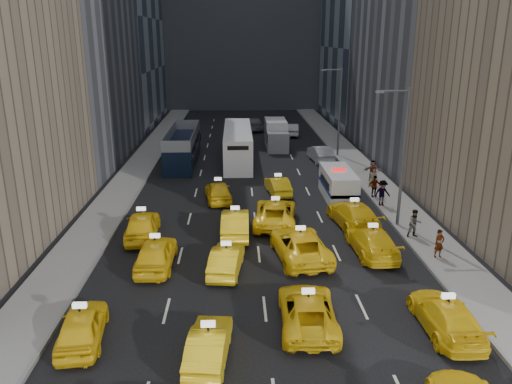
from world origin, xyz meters
The scene contains 36 objects.
ground centered at (0.00, 0.00, 0.00)m, with size 160.00×160.00×0.00m, color black.
sidewalk_west centered at (-10.50, 25.00, 0.07)m, with size 3.00×90.00×0.15m, color gray.
sidewalk_east centered at (10.50, 25.00, 0.07)m, with size 3.00×90.00×0.15m, color gray.
curb_west centered at (-9.05, 25.00, 0.09)m, with size 0.15×90.00×0.18m, color slate.
curb_east centered at (9.05, 25.00, 0.09)m, with size 0.15×90.00×0.18m, color slate.
streetlight_near centered at (9.18, 12.00, 4.92)m, with size 2.15×0.22×9.00m.
streetlight_far centered at (9.18, 32.00, 4.92)m, with size 2.15×0.22×9.00m.
taxi_4 centered at (-7.58, -0.26, 0.72)m, with size 1.71×4.25×1.45m, color yellow.
taxi_5 centered at (-2.37, -1.67, 0.67)m, with size 1.43×4.09×1.35m, color yellow.
taxi_6 centered at (1.76, 0.59, 0.71)m, with size 2.35×5.09×1.41m, color yellow.
taxi_7 centered at (7.53, -0.09, 0.72)m, with size 2.01×4.95×1.44m, color yellow.
taxi_8 centered at (-5.62, 6.57, 0.81)m, with size 1.90×4.73×1.61m, color yellow.
taxi_9 centered at (-1.81, 5.89, 0.70)m, with size 1.48×4.24×1.40m, color yellow.
taxi_10 centered at (2.29, 7.41, 0.80)m, with size 2.65×5.75×1.60m, color yellow.
taxi_11 centered at (6.48, 7.84, 0.76)m, with size 2.13×5.25×1.52m, color yellow.
taxi_12 centered at (-7.08, 10.77, 0.84)m, with size 1.98×4.92×1.68m, color yellow.
taxi_13 centered at (-1.34, 10.96, 0.79)m, with size 1.68×4.82×1.59m, color yellow.
taxi_14 centered at (1.31, 12.76, 0.79)m, with size 2.64×5.72×1.59m, color yellow.
taxi_15 centered at (6.41, 12.17, 0.81)m, with size 2.28×5.61×1.63m, color yellow.
taxi_16 centered at (-2.62, 17.77, 0.77)m, with size 1.81×4.50×1.53m, color yellow.
taxi_17 centered at (2.03, 19.34, 0.68)m, with size 1.44×4.14×1.37m, color yellow.
nypd_van centered at (6.57, 18.15, 1.07)m, with size 2.52×5.65×2.37m.
double_decker centered at (-6.46, 29.98, 1.63)m, with size 3.98×11.54×3.29m.
city_bus centered at (-1.07, 30.50, 1.62)m, with size 3.17×12.78×3.28m.
box_truck centered at (3.25, 36.51, 1.48)m, with size 2.50×6.68×3.02m.
misc_car_0 centered at (7.16, 29.90, 0.80)m, with size 1.70×4.86×1.60m, color #A6AAAE.
misc_car_1 centered at (-6.69, 39.24, 0.72)m, with size 2.39×5.18×1.44m, color black.
misc_car_2 centered at (1.13, 47.72, 0.82)m, with size 2.29×5.63×1.63m, color slate.
misc_car_3 centered at (-1.84, 44.73, 0.66)m, with size 1.56×3.88×1.32m, color black.
misc_car_4 centered at (5.76, 43.54, 0.76)m, with size 1.60×4.60×1.52m, color #B2B3BA.
pedestrian_0 centered at (9.99, 6.89, 0.97)m, with size 0.59×0.39×1.63m, color gray.
pedestrian_1 centered at (9.64, 9.84, 1.03)m, with size 0.86×0.47×1.77m, color gray.
pedestrian_2 centered at (9.34, 15.85, 1.10)m, with size 1.22×0.50×1.89m, color gray.
pedestrian_3 centered at (9.31, 17.91, 0.99)m, with size 0.98×0.45×1.68m, color gray.
pedestrian_4 centered at (9.97, 20.73, 0.98)m, with size 0.81×0.44×1.66m, color gray.
pedestrian_5 centered at (10.40, 22.45, 1.02)m, with size 1.62×0.47×1.75m, color gray.
Camera 1 is at (-1.22, -18.23, 11.98)m, focal length 35.00 mm.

